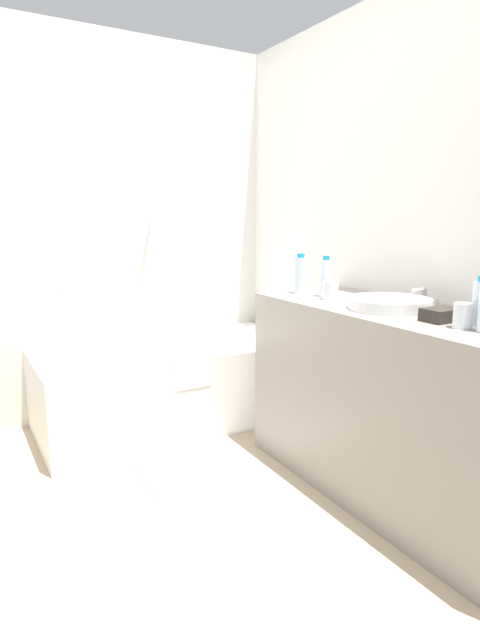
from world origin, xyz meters
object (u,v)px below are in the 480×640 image
at_px(drinking_glass_0, 462,316).
at_px(bath_mat, 193,465).
at_px(water_bottle_0, 480,304).
at_px(amenity_basket, 441,315).
at_px(bathtub, 171,381).
at_px(water_bottle_2, 326,278).
at_px(drinking_glass_1, 330,290).
at_px(sink_basin, 390,304).
at_px(water_bottle_1, 300,275).
at_px(sink_faucet, 423,298).

distance_m(drinking_glass_0, bath_mat, 1.50).
distance_m(water_bottle_0, amenity_basket, 0.15).
height_order(bathtub, water_bottle_2, bathtub).
bearing_deg(amenity_basket, drinking_glass_0, -108.63).
xyz_separation_m(water_bottle_0, amenity_basket, (-0.03, 0.14, -0.06)).
height_order(bathtub, amenity_basket, bathtub).
relative_size(drinking_glass_1, bath_mat, 0.16).
bearing_deg(drinking_glass_0, water_bottle_0, -10.72).
xyz_separation_m(water_bottle_2, bath_mat, (-0.64, 0.23, -0.95)).
relative_size(sink_basin, water_bottle_1, 1.69).
bearing_deg(water_bottle_1, sink_basin, -84.51).
distance_m(bathtub, bath_mat, 0.66).
bearing_deg(water_bottle_0, water_bottle_1, 94.17).
bearing_deg(water_bottle_0, sink_faucet, 65.14).
relative_size(bathtub, drinking_glass_1, 18.03).
xyz_separation_m(water_bottle_1, drinking_glass_0, (-0.00, -0.97, -0.05)).
distance_m(sink_faucet, drinking_glass_0, 0.48).
distance_m(sink_basin, sink_faucet, 0.21).
bearing_deg(water_bottle_2, water_bottle_0, -87.91).
relative_size(water_bottle_2, amenity_basket, 1.46).
xyz_separation_m(bathtub, water_bottle_0, (0.53, -1.65, 0.68)).
bearing_deg(water_bottle_0, water_bottle_2, 92.09).
xyz_separation_m(water_bottle_0, water_bottle_1, (-0.07, 0.98, 0.01)).
bearing_deg(bath_mat, sink_basin, -44.83).
bearing_deg(amenity_basket, water_bottle_1, 92.60).
height_order(water_bottle_0, bath_mat, water_bottle_0).
relative_size(water_bottle_1, drinking_glass_0, 2.26).
height_order(bathtub, water_bottle_0, bathtub).
bearing_deg(water_bottle_0, bathtub, 107.79).
bearing_deg(drinking_glass_1, drinking_glass_0, -90.96).
distance_m(bathtub, water_bottle_0, 1.86).
bearing_deg(bath_mat, water_bottle_1, -7.54).
bearing_deg(bathtub, water_bottle_1, -55.67).
height_order(sink_faucet, drinking_glass_0, drinking_glass_0).
bearing_deg(drinking_glass_1, water_bottle_0, -85.30).
bearing_deg(drinking_glass_1, bath_mat, 153.13).
bearing_deg(water_bottle_2, sink_basin, -88.16).
xyz_separation_m(water_bottle_1, drinking_glass_1, (0.01, -0.23, -0.05)).
distance_m(water_bottle_2, drinking_glass_0, 0.82).
bearing_deg(amenity_basket, sink_faucet, 50.95).
xyz_separation_m(water_bottle_0, drinking_glass_0, (-0.07, 0.01, -0.04)).
height_order(sink_basin, bath_mat, sink_basin).
bearing_deg(drinking_glass_0, sink_faucet, 56.34).
relative_size(sink_basin, drinking_glass_0, 3.83).
bearing_deg(drinking_glass_0, water_bottle_2, 86.90).
height_order(sink_basin, water_bottle_1, water_bottle_1).
bearing_deg(sink_faucet, bath_mat, 143.01).
height_order(sink_faucet, water_bottle_0, water_bottle_0).
xyz_separation_m(sink_basin, sink_faucet, (0.21, 0.00, 0.01)).
relative_size(sink_faucet, water_bottle_0, 0.82).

